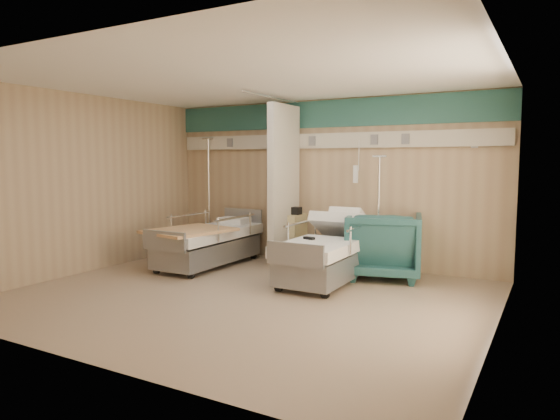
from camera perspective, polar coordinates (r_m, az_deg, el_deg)
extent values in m
cube|color=gray|center=(6.63, -3.92, -9.80)|extent=(6.00, 5.00, 0.00)
cube|color=tan|center=(8.60, 5.16, 3.21)|extent=(6.00, 0.04, 2.80)
cube|color=tan|center=(4.52, -21.61, 0.63)|extent=(6.00, 0.04, 2.80)
cube|color=tan|center=(8.42, -21.39, 2.79)|extent=(0.04, 5.00, 2.80)
cube|color=tan|center=(5.38, 23.83, 1.28)|extent=(0.04, 5.00, 2.80)
cube|color=white|center=(6.47, -4.10, 14.85)|extent=(6.00, 5.00, 0.04)
cube|color=#2A625B|center=(8.61, 5.17, 10.87)|extent=(6.00, 0.04, 0.45)
cube|color=beige|center=(8.55, 5.06, 7.89)|extent=(5.88, 0.08, 0.25)
cylinder|color=silver|center=(8.07, -0.76, 12.74)|extent=(0.03, 1.80, 0.03)
cube|color=beige|center=(8.32, 0.46, 3.91)|extent=(0.12, 0.90, 2.35)
cube|color=#CABA7E|center=(8.66, 0.96, -3.23)|extent=(0.50, 0.48, 0.85)
imported|color=#1F4C4E|center=(7.69, 11.81, -3.94)|extent=(1.30, 1.32, 1.00)
cube|color=silver|center=(7.62, 12.08, 0.02)|extent=(0.76, 0.70, 0.08)
cylinder|color=silver|center=(7.98, 11.06, -7.12)|extent=(0.33, 0.33, 0.03)
cylinder|color=silver|center=(7.83, 11.19, -0.68)|extent=(0.03, 0.03, 1.83)
cylinder|color=silver|center=(7.79, 11.32, 6.03)|extent=(0.22, 0.03, 0.03)
cylinder|color=silver|center=(9.74, -8.05, -4.73)|extent=(0.39, 0.39, 0.03)
cylinder|color=silver|center=(9.61, -8.13, 1.58)|extent=(0.03, 0.03, 2.18)
cylinder|color=silver|center=(9.59, -8.23, 8.09)|extent=(0.26, 0.03, 0.03)
cube|color=black|center=(7.23, 3.34, -3.23)|extent=(0.18, 0.12, 0.04)
cube|color=tan|center=(8.10, -10.33, -2.33)|extent=(1.23, 1.44, 0.04)
cube|color=black|center=(8.51, 1.62, -0.08)|extent=(0.24, 0.16, 0.13)
cylinder|color=white|center=(8.72, 0.29, 0.07)|extent=(0.11, 0.11, 0.13)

